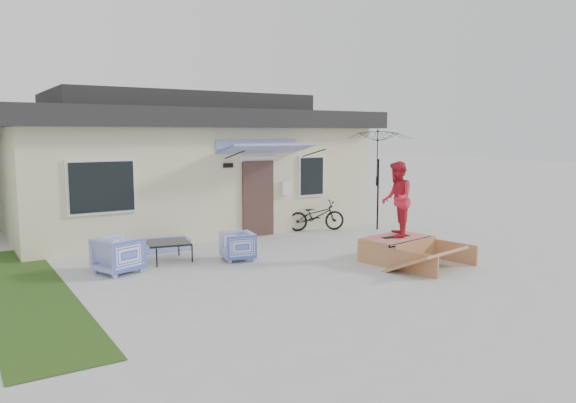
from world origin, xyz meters
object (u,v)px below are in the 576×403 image
patio_umbrella (378,171)px  bicycle (316,212)px  armchair_left (119,253)px  armchair_right (237,245)px  loveseat (161,240)px  skater (397,198)px  skateboard (396,236)px  skate_ramp (397,249)px  coffee_table (168,251)px

patio_umbrella → bicycle: bearing=153.3°
armchair_left → armchair_right: armchair_left is taller
loveseat → skater: (4.21, -3.69, 1.14)m
patio_umbrella → skateboard: 4.06m
armchair_right → skate_ramp: size_ratio=0.35×
armchair_right → bicycle: size_ratio=0.42×
armchair_left → skate_ramp: size_ratio=0.41×
bicycle → skater: size_ratio=0.99×
skate_ramp → armchair_left: bearing=148.3°
armchair_right → skate_ramp: 3.62m
loveseat → bicycle: bicycle is taller
coffee_table → skateboard: 5.15m
armchair_right → armchair_left: bearing=-85.7°
skater → armchair_left: bearing=-69.8°
skate_ramp → skater: 1.15m
loveseat → armchair_left: size_ratio=1.62×
patio_umbrella → skate_ramp: bearing=-125.0°
coffee_table → patio_umbrella: size_ratio=0.41×
armchair_right → bicycle: bearing=130.7°
coffee_table → skateboard: bearing=-30.5°
bicycle → skater: bearing=-168.3°
skateboard → bicycle: bearing=82.6°
armchair_left → patio_umbrella: size_ratio=0.38×
armchair_left → patio_umbrella: 8.07m
patio_umbrella → armchair_left: bearing=-172.8°
bicycle → skater: skater is taller
armchair_left → coffee_table: armchair_left is taller
coffee_table → bicycle: (5.03, 1.37, 0.32)m
bicycle → armchair_left: bearing=126.6°
armchair_right → skate_ramp: armchair_right is taller
skate_ramp → skater: skater is taller
skateboard → skater: size_ratio=0.44×
loveseat → coffee_table: (-0.22, -1.08, -0.04)m
skateboard → armchair_right: bearing=150.1°
patio_umbrella → skateboard: size_ratio=2.95×
loveseat → skateboard: (4.21, -3.69, 0.27)m
armchair_right → patio_umbrella: bearing=114.4°
armchair_right → skateboard: bearing=69.5°
armchair_left → armchair_right: bearing=-116.9°
bicycle → skater: (-0.61, -3.98, 0.87)m
armchair_right → bicycle: 4.25m
armchair_left → skateboard: size_ratio=1.12×
loveseat → bicycle: bearing=-175.4°
loveseat → armchair_right: size_ratio=1.91×
skate_ramp → coffee_table: bearing=138.6°
patio_umbrella → skater: bearing=-125.5°
armchair_left → bicycle: size_ratio=0.50×
skateboard → skater: bearing=0.0°
skate_ramp → skateboard: (-0.01, 0.05, 0.28)m
loveseat → patio_umbrella: (6.46, -0.54, 1.48)m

